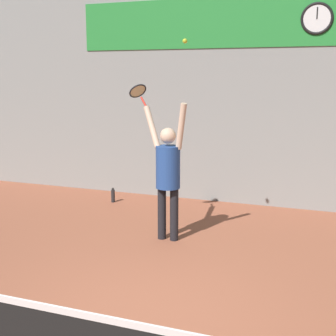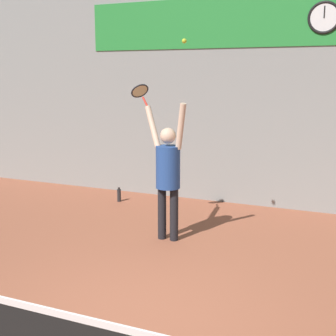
{
  "view_description": "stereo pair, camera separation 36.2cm",
  "coord_description": "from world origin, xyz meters",
  "px_view_note": "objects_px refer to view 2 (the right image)",
  "views": [
    {
      "loc": [
        1.75,
        -3.95,
        2.5
      ],
      "look_at": [
        -0.66,
        2.52,
        1.13
      ],
      "focal_mm": 50.0,
      "sensor_mm": 36.0,
      "label": 1
    },
    {
      "loc": [
        2.09,
        -3.82,
        2.5
      ],
      "look_at": [
        -0.66,
        2.52,
        1.13
      ],
      "focal_mm": 50.0,
      "sensor_mm": 36.0,
      "label": 2
    }
  ],
  "objects_px": {
    "tennis_player": "(168,170)",
    "tennis_racket": "(140,92)",
    "scoreboard_clock": "(324,17)",
    "tennis_ball": "(184,41)",
    "water_bottle": "(119,195)"
  },
  "relations": [
    {
      "from": "scoreboard_clock",
      "to": "tennis_racket",
      "type": "xyz_separation_m",
      "value": [
        -2.51,
        -2.06,
        -1.24
      ]
    },
    {
      "from": "tennis_player",
      "to": "water_bottle",
      "type": "xyz_separation_m",
      "value": [
        -1.79,
        1.64,
        -0.96
      ]
    },
    {
      "from": "scoreboard_clock",
      "to": "tennis_ball",
      "type": "bearing_deg",
      "value": -122.44
    },
    {
      "from": "tennis_player",
      "to": "tennis_racket",
      "type": "bearing_deg",
      "value": 150.66
    },
    {
      "from": "scoreboard_clock",
      "to": "tennis_racket",
      "type": "bearing_deg",
      "value": -140.64
    },
    {
      "from": "water_bottle",
      "to": "tennis_player",
      "type": "bearing_deg",
      "value": -42.58
    },
    {
      "from": "tennis_ball",
      "to": "water_bottle",
      "type": "distance_m",
      "value": 3.92
    },
    {
      "from": "tennis_racket",
      "to": "tennis_ball",
      "type": "relative_size",
      "value": 5.9
    },
    {
      "from": "scoreboard_clock",
      "to": "tennis_racket",
      "type": "height_order",
      "value": "scoreboard_clock"
    },
    {
      "from": "tennis_player",
      "to": "tennis_racket",
      "type": "height_order",
      "value": "tennis_racket"
    },
    {
      "from": "scoreboard_clock",
      "to": "tennis_player",
      "type": "xyz_separation_m",
      "value": [
        -1.88,
        -2.42,
        -2.39
      ]
    },
    {
      "from": "scoreboard_clock",
      "to": "tennis_racket",
      "type": "distance_m",
      "value": 3.48
    },
    {
      "from": "scoreboard_clock",
      "to": "water_bottle",
      "type": "xyz_separation_m",
      "value": [
        -3.67,
        -0.77,
        -3.35
      ]
    },
    {
      "from": "tennis_player",
      "to": "tennis_racket",
      "type": "relative_size",
      "value": 5.37
    },
    {
      "from": "tennis_player",
      "to": "tennis_racket",
      "type": "distance_m",
      "value": 1.36
    }
  ]
}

